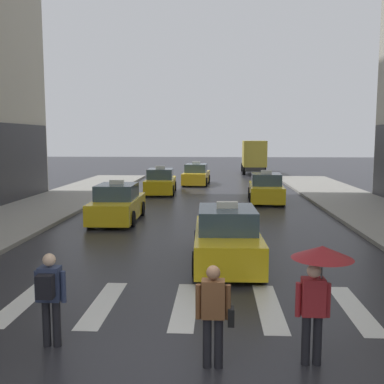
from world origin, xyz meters
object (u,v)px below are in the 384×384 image
object	(u,v)px
taxi_fifth	(196,175)
pedestrian_with_handbag	(214,310)
taxi_third	(266,189)
taxi_fourth	(161,182)
box_truck	(253,156)
pedestrian_with_backpack	(50,293)
taxi_lead	(227,238)
taxi_second	(118,204)
pedestrian_with_umbrella	(319,272)

from	to	relation	value
taxi_fifth	pedestrian_with_handbag	distance (m)	27.96
taxi_third	taxi_fourth	size ratio (longest dim) A/B	1.00
box_truck	pedestrian_with_backpack	xyz separation A→B (m)	(-6.55, -38.59, -0.88)
taxi_fourth	pedestrian_with_handbag	distance (m)	22.52
taxi_lead	pedestrian_with_handbag	bearing A→B (deg)	-93.13
pedestrian_with_handbag	taxi_second	bearing A→B (deg)	109.17
taxi_second	taxi_third	size ratio (longest dim) A/B	0.99
taxi_lead	pedestrian_with_backpack	bearing A→B (deg)	-119.88
taxi_third	taxi_fifth	distance (m)	10.19
pedestrian_with_backpack	pedestrian_with_umbrella	bearing A→B (deg)	-4.58
pedestrian_with_backpack	pedestrian_with_handbag	xyz separation A→B (m)	(2.81, -0.53, -0.04)
taxi_lead	taxi_second	size ratio (longest dim) A/B	1.00
taxi_fourth	pedestrian_with_umbrella	size ratio (longest dim) A/B	2.38
taxi_fourth	taxi_fifth	size ratio (longest dim) A/B	1.00
pedestrian_with_handbag	taxi_lead	bearing A→B (deg)	86.87
taxi_second	taxi_third	xyz separation A→B (m)	(7.12, 6.34, 0.00)
taxi_second	pedestrian_with_backpack	bearing A→B (deg)	-82.83
pedestrian_with_backpack	pedestrian_with_handbag	distance (m)	2.86
taxi_second	taxi_fourth	xyz separation A→B (m)	(0.64, 9.84, 0.00)
pedestrian_with_umbrella	pedestrian_with_handbag	xyz separation A→B (m)	(-1.63, -0.18, -0.58)
taxi_lead	pedestrian_with_umbrella	distance (m)	6.02
pedestrian_with_backpack	taxi_second	bearing A→B (deg)	97.17
taxi_fourth	box_truck	distance (m)	18.49
taxi_second	pedestrian_with_umbrella	xyz separation A→B (m)	(5.93, -12.20, 0.79)
taxi_fifth	box_truck	world-z (taller)	box_truck
taxi_third	pedestrian_with_handbag	distance (m)	18.93
taxi_second	taxi_fourth	size ratio (longest dim) A/B	0.99
taxi_lead	pedestrian_with_backpack	distance (m)	6.31
taxi_third	pedestrian_with_umbrella	distance (m)	18.60
pedestrian_with_backpack	taxi_third	bearing A→B (deg)	72.79
taxi_fourth	box_truck	size ratio (longest dim) A/B	0.61
taxi_third	pedestrian_with_umbrella	size ratio (longest dim) A/B	2.38
taxi_fourth	pedestrian_with_backpack	world-z (taller)	taxi_fourth
taxi_third	box_truck	distance (m)	20.45
taxi_lead	taxi_fourth	bearing A→B (deg)	103.82
pedestrian_with_umbrella	pedestrian_with_backpack	size ratio (longest dim) A/B	1.18
taxi_lead	pedestrian_with_backpack	xyz separation A→B (m)	(-3.14, -5.47, 0.25)
taxi_fifth	box_truck	bearing A→B (deg)	64.62
pedestrian_with_umbrella	pedestrian_with_backpack	bearing A→B (deg)	175.42
taxi_lead	taxi_fifth	world-z (taller)	same
taxi_fourth	taxi_fifth	distance (m)	6.06
taxi_lead	taxi_fifth	xyz separation A→B (m)	(-1.91, 21.91, 0.00)
pedestrian_with_umbrella	taxi_second	bearing A→B (deg)	115.94
pedestrian_with_umbrella	pedestrian_with_handbag	world-z (taller)	pedestrian_with_umbrella
taxi_fifth	pedestrian_with_backpack	size ratio (longest dim) A/B	2.80
box_truck	taxi_lead	bearing A→B (deg)	-95.88
taxi_lead	taxi_third	bearing A→B (deg)	78.92
pedestrian_with_handbag	taxi_fifth	bearing A→B (deg)	93.24
taxi_fourth	box_truck	bearing A→B (deg)	66.36
taxi_fifth	pedestrian_with_umbrella	distance (m)	27.93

